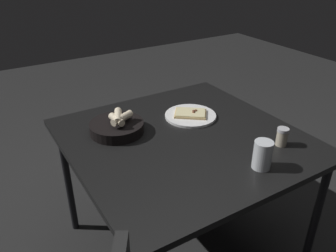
# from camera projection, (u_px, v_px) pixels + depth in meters

# --- Properties ---
(ground) EXTENTS (8.00, 8.00, 0.00)m
(ground) POSITION_uv_depth(u_px,v_px,m) (181.00, 247.00, 2.04)
(ground) COLOR #242424
(dining_table) EXTENTS (1.09, 1.09, 0.76)m
(dining_table) POSITION_uv_depth(u_px,v_px,m) (184.00, 147.00, 1.71)
(dining_table) COLOR black
(dining_table) RESTS_ON ground
(pizza_plate) EXTENTS (0.28, 0.28, 0.04)m
(pizza_plate) POSITION_uv_depth(u_px,v_px,m) (190.00, 115.00, 1.86)
(pizza_plate) COLOR white
(pizza_plate) RESTS_ON dining_table
(bread_basket) EXTENTS (0.27, 0.27, 0.11)m
(bread_basket) POSITION_uv_depth(u_px,v_px,m) (117.00, 126.00, 1.70)
(bread_basket) COLOR black
(bread_basket) RESTS_ON dining_table
(beer_glass) EXTENTS (0.08, 0.08, 0.12)m
(beer_glass) POSITION_uv_depth(u_px,v_px,m) (262.00, 156.00, 1.42)
(beer_glass) COLOR silver
(beer_glass) RESTS_ON dining_table
(pepper_shaker) EXTENTS (0.05, 0.05, 0.09)m
(pepper_shaker) POSITION_uv_depth(u_px,v_px,m) (282.00, 138.00, 1.59)
(pepper_shaker) COLOR #BFB299
(pepper_shaker) RESTS_ON dining_table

